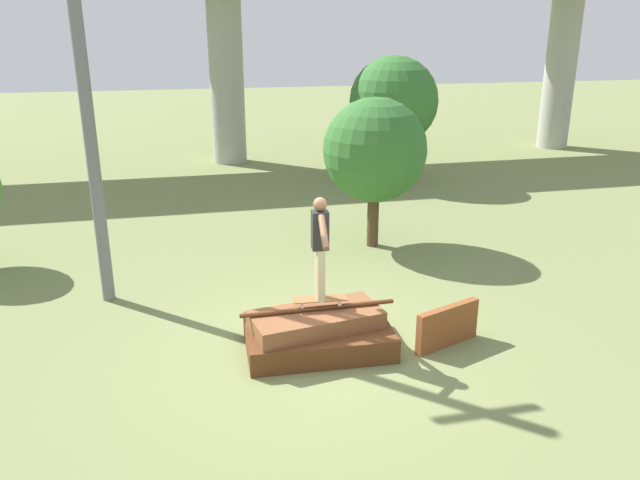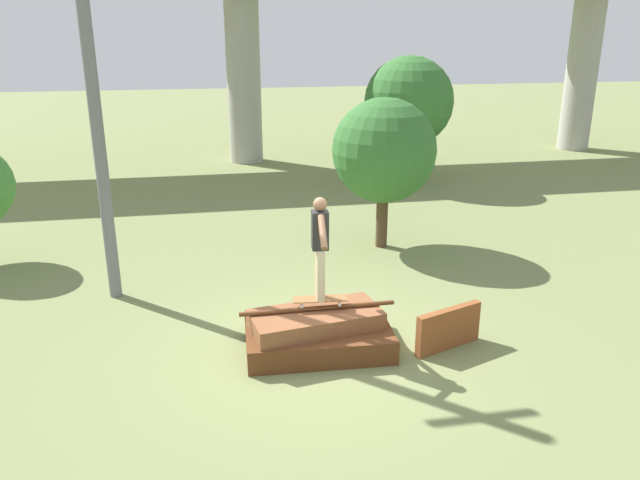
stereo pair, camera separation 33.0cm
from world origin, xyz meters
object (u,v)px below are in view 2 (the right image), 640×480
(skater, at_px, (320,242))
(tree_behind_right, at_px, (409,102))
(utility_pole, at_px, (90,66))
(tree_mid_back, at_px, (384,151))
(skateboard, at_px, (320,299))

(skater, bearing_deg, tree_behind_right, 65.14)
(utility_pole, xyz_separation_m, tree_mid_back, (5.10, 1.60, -1.76))
(tree_mid_back, bearing_deg, skateboard, -117.19)
(utility_pole, relative_size, tree_mid_back, 2.39)
(skateboard, distance_m, tree_behind_right, 10.34)
(tree_behind_right, height_order, tree_mid_back, tree_behind_right)
(skater, relative_size, utility_pole, 0.20)
(tree_behind_right, bearing_deg, skater, -114.86)
(tree_mid_back, bearing_deg, skater, -117.19)
(skateboard, relative_size, utility_pole, 0.11)
(tree_behind_right, relative_size, tree_mid_back, 1.18)
(skater, bearing_deg, skateboard, -146.31)
(skater, bearing_deg, utility_pole, 142.38)
(skater, xyz_separation_m, utility_pole, (-3.07, 2.36, 2.19))
(utility_pole, bearing_deg, skater, -37.62)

